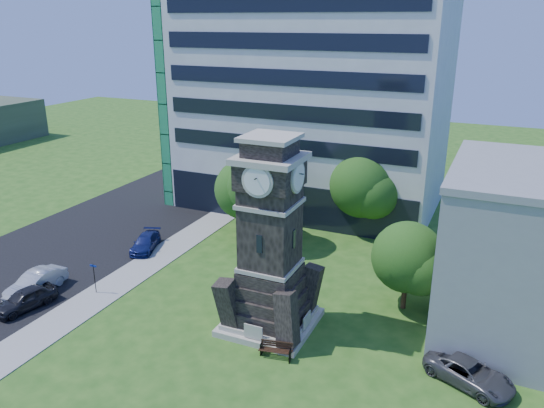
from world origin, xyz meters
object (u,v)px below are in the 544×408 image
at_px(clock_tower, 270,249).
at_px(park_bench, 276,349).
at_px(car_street_north, 145,243).
at_px(car_street_mid, 36,283).
at_px(car_street_south, 25,299).
at_px(street_sign, 94,275).
at_px(car_east_lot, 469,373).

xyz_separation_m(clock_tower, park_bench, (1.70, -2.96, -4.76)).
bearing_deg(car_street_north, clock_tower, -42.94).
distance_m(car_street_mid, car_street_north, 9.61).
bearing_deg(clock_tower, park_bench, -60.18).
xyz_separation_m(car_street_south, park_bench, (17.50, 1.89, -0.19)).
distance_m(car_street_mid, street_sign, 4.27).
relative_size(car_street_mid, park_bench, 2.45).
xyz_separation_m(car_street_south, car_east_lot, (27.80, 3.95, -0.05)).
distance_m(car_street_south, park_bench, 17.60).
xyz_separation_m(clock_tower, car_east_lot, (11.99, -0.90, -4.62)).
bearing_deg(car_street_mid, clock_tower, 9.15).
xyz_separation_m(car_street_north, street_sign, (1.41, -7.62, 0.80)).
relative_size(car_east_lot, park_bench, 2.50).
distance_m(clock_tower, street_sign, 13.62).
relative_size(clock_tower, car_street_north, 2.88).
height_order(car_street_south, car_east_lot, car_street_south).
height_order(clock_tower, car_east_lot, clock_tower).
bearing_deg(car_street_mid, car_street_north, 74.38).
bearing_deg(street_sign, park_bench, -8.62).
height_order(clock_tower, car_street_south, clock_tower).
height_order(car_street_south, car_street_mid, car_street_mid).
relative_size(car_street_south, car_street_mid, 0.89).
bearing_deg(street_sign, car_street_south, -130.45).
distance_m(car_street_south, street_sign, 4.59).
xyz_separation_m(car_street_mid, car_street_north, (2.46, 9.29, -0.15)).
bearing_deg(park_bench, clock_tower, 108.72).
distance_m(clock_tower, car_street_mid, 17.71).
relative_size(car_street_south, car_east_lot, 0.88).
height_order(car_street_mid, park_bench, car_street_mid).
relative_size(car_street_mid, street_sign, 2.06).
distance_m(car_street_south, car_street_north, 11.27).
bearing_deg(park_bench, car_east_lot, 0.22).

